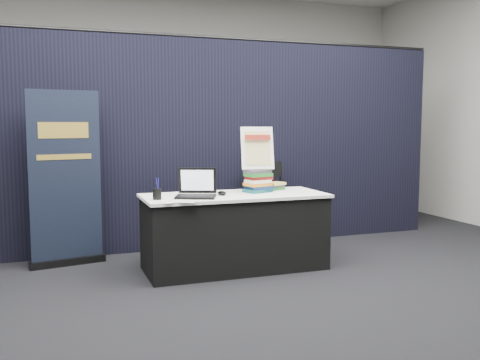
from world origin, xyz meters
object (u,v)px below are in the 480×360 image
at_px(pullup_banner, 66,189).
at_px(stacking_chair, 270,201).
at_px(display_table, 235,232).
at_px(laptop, 194,190).
at_px(info_sign, 257,149).
at_px(book_stack_tall, 258,181).
at_px(book_stack_short, 275,186).

height_order(pullup_banner, stacking_chair, pullup_banner).
bearing_deg(display_table, laptop, -170.07).
bearing_deg(info_sign, book_stack_tall, -78.80).
xyz_separation_m(book_stack_short, pullup_banner, (-2.08, 0.52, -0.00)).
bearing_deg(book_stack_short, stacking_chair, 73.46).
distance_m(book_stack_short, stacking_chair, 0.54).
bearing_deg(info_sign, stacking_chair, 67.55).
bearing_deg(display_table, pullup_banner, 155.27).
bearing_deg(display_table, book_stack_tall, 13.19).
xyz_separation_m(display_table, stacking_chair, (0.66, 0.67, 0.18)).
height_order(book_stack_tall, stacking_chair, stacking_chair).
height_order(display_table, stacking_chair, stacking_chair).
height_order(info_sign, stacking_chair, info_sign).
distance_m(display_table, book_stack_short, 0.69).
xyz_separation_m(laptop, stacking_chair, (1.09, 0.74, -0.26)).
height_order(laptop, info_sign, info_sign).
bearing_deg(info_sign, book_stack_short, 34.20).
xyz_separation_m(book_stack_tall, pullup_banner, (-1.84, 0.65, -0.08)).
height_order(book_stack_tall, info_sign, info_sign).
height_order(laptop, book_stack_short, laptop).
xyz_separation_m(display_table, laptop, (-0.43, -0.08, 0.44)).
bearing_deg(stacking_chair, pullup_banner, 177.22).
relative_size(info_sign, pullup_banner, 0.25).
bearing_deg(laptop, book_stack_short, 37.57).
height_order(book_stack_tall, book_stack_short, book_stack_tall).
xyz_separation_m(laptop, book_stack_tall, (0.71, 0.14, 0.05)).
height_order(display_table, laptop, laptop).
bearing_deg(stacking_chair, book_stack_short, -108.02).
xyz_separation_m(book_stack_tall, stacking_chair, (0.38, 0.60, -0.31)).
bearing_deg(book_stack_short, display_table, -159.10).
height_order(display_table, book_stack_short, book_stack_short).
distance_m(book_stack_tall, pullup_banner, 1.95).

